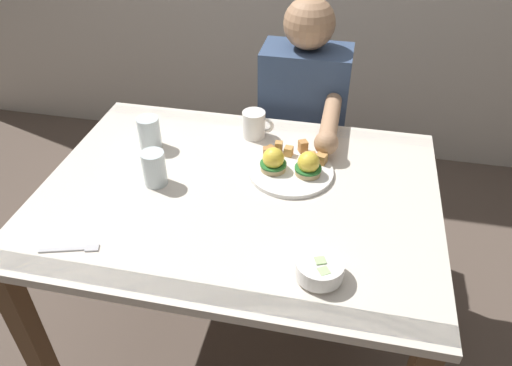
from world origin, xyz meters
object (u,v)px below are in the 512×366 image
water_glass_near (150,135)px  water_glass_far (155,170)px  fork (73,249)px  diner_person (303,122)px  coffee_mug (254,124)px  eggs_benedict_plate (291,166)px  dining_table (238,217)px  fruit_bowl (319,269)px

water_glass_near → water_glass_far: (0.09, -0.19, 0.00)m
fork → diner_person: bearing=62.3°
coffee_mug → diner_person: size_ratio=0.10×
eggs_benedict_plate → water_glass_near: bearing=174.0°
dining_table → diner_person: diner_person is taller
water_glass_near → diner_person: 0.65m
water_glass_near → water_glass_far: bearing=-64.2°
fruit_bowl → coffee_mug: coffee_mug is taller
diner_person → coffee_mug: bearing=-116.4°
fruit_bowl → diner_person: 0.91m
coffee_mug → eggs_benedict_plate: bearing=-50.2°
fork → diner_person: (0.49, 0.93, -0.09)m
eggs_benedict_plate → fork: eggs_benedict_plate is taller
fork → water_glass_near: 0.51m
diner_person → dining_table: bearing=-101.8°
water_glass_far → diner_person: (0.38, 0.61, -0.14)m
eggs_benedict_plate → coffee_mug: size_ratio=2.42×
fruit_bowl → coffee_mug: bearing=115.6°
coffee_mug → water_glass_far: (-0.24, -0.33, -0.00)m
diner_person → water_glass_near: bearing=-138.2°
coffee_mug → water_glass_near: size_ratio=1.01×
dining_table → coffee_mug: size_ratio=10.76×
fruit_bowl → water_glass_near: (-0.62, 0.47, 0.02)m
fruit_bowl → diner_person: size_ratio=0.11×
water_glass_near → water_glass_far: water_glass_far is taller
eggs_benedict_plate → fork: bearing=-138.0°
water_glass_far → diner_person: diner_person is taller
eggs_benedict_plate → fruit_bowl: (0.13, -0.42, 0.00)m
dining_table → water_glass_near: 0.42m
water_glass_near → diner_person: size_ratio=0.10×
dining_table → fork: (-0.36, -0.33, 0.11)m
diner_person → water_glass_far: bearing=-121.8°
fork → water_glass_far: bearing=71.1°
dining_table → water_glass_near: bearing=152.8°
water_glass_far → diner_person: bearing=58.2°
fruit_bowl → water_glass_near: water_glass_near is taller
eggs_benedict_plate → fruit_bowl: 0.44m
dining_table → fork: fork is taller
eggs_benedict_plate → diner_person: size_ratio=0.24×
eggs_benedict_plate → fork: (-0.51, -0.46, -0.02)m
fruit_bowl → coffee_mug: 0.68m
dining_table → fruit_bowl: fruit_bowl is taller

